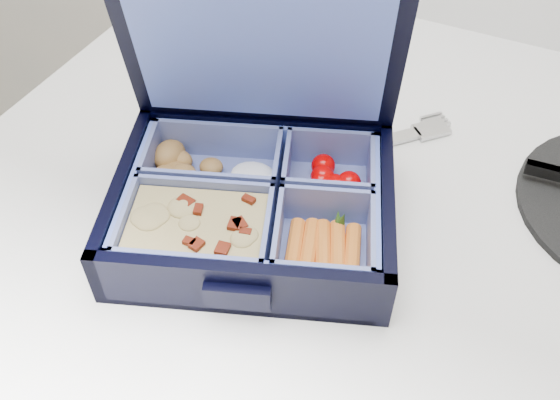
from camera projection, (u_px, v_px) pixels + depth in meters
The scene contains 2 objects.
bento_box at pixel (254, 206), 0.48m from camera, with size 0.21×0.16×0.05m, color black, non-canonical shape.
fork at pixel (343, 152), 0.56m from camera, with size 0.03×0.19×0.01m, color #B0B0B0, non-canonical shape.
Camera 1 is at (-0.10, 1.26, 1.38)m, focal length 40.00 mm.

